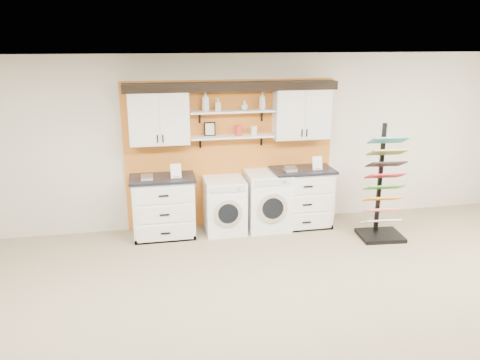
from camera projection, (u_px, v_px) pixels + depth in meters
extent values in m
plane|color=white|center=(324.00, 68.00, 3.45)|extent=(10.00, 10.00, 0.00)
plane|color=beige|center=(230.00, 142.00, 7.61)|extent=(10.00, 0.00, 10.00)
cube|color=#C16A20|center=(231.00, 154.00, 7.64)|extent=(3.40, 0.07, 2.40)
cube|color=white|center=(159.00, 117.00, 7.08)|extent=(0.90, 0.34, 0.84)
cube|color=white|center=(144.00, 119.00, 6.87)|extent=(0.42, 0.01, 0.78)
cube|color=white|center=(174.00, 118.00, 6.95)|extent=(0.42, 0.01, 0.78)
cube|color=white|center=(301.00, 112.00, 7.50)|extent=(0.90, 0.34, 0.84)
cube|color=white|center=(291.00, 114.00, 7.29)|extent=(0.42, 0.01, 0.78)
cube|color=white|center=(318.00, 114.00, 7.37)|extent=(0.42, 0.01, 0.78)
cube|color=white|center=(232.00, 137.00, 7.39)|extent=(1.32, 0.28, 0.03)
cube|color=white|center=(232.00, 111.00, 7.27)|extent=(1.32, 0.28, 0.03)
cube|color=black|center=(232.00, 85.00, 7.18)|extent=(3.30, 0.40, 0.10)
cube|color=black|center=(234.00, 90.00, 7.01)|extent=(3.30, 0.04, 0.04)
cube|color=black|center=(210.00, 129.00, 7.33)|extent=(0.18, 0.02, 0.22)
cube|color=beige|center=(210.00, 129.00, 7.32)|extent=(0.14, 0.01, 0.18)
cylinder|color=red|center=(238.00, 130.00, 7.38)|extent=(0.11, 0.11, 0.16)
cylinder|color=silver|center=(254.00, 130.00, 7.43)|extent=(0.10, 0.10, 0.14)
cube|color=white|center=(164.00, 208.00, 7.34)|extent=(0.94, 0.60, 0.94)
cube|color=black|center=(166.00, 240.00, 7.21)|extent=(0.94, 0.06, 0.07)
cube|color=black|center=(162.00, 178.00, 7.20)|extent=(1.00, 0.66, 0.04)
cube|color=white|center=(164.00, 196.00, 6.97)|extent=(0.85, 0.02, 0.26)
cube|color=white|center=(164.00, 214.00, 7.06)|extent=(0.85, 0.02, 0.26)
cube|color=white|center=(165.00, 233.00, 7.14)|extent=(0.85, 0.02, 0.26)
cube|color=white|center=(301.00, 198.00, 7.76)|extent=(0.94, 0.60, 0.94)
cube|color=black|center=(305.00, 229.00, 7.64)|extent=(0.94, 0.06, 0.07)
cube|color=black|center=(302.00, 170.00, 7.62)|extent=(1.01, 0.66, 0.04)
cube|color=white|center=(308.00, 186.00, 7.39)|extent=(0.86, 0.02, 0.26)
cube|color=white|center=(307.00, 204.00, 7.48)|extent=(0.86, 0.02, 0.26)
cube|color=white|center=(306.00, 222.00, 7.57)|extent=(0.86, 0.02, 0.26)
cube|color=white|center=(224.00, 205.00, 7.53)|extent=(0.63, 0.66, 0.88)
cube|color=silver|center=(228.00, 189.00, 7.11)|extent=(0.54, 0.02, 0.09)
cylinder|color=silver|center=(228.00, 213.00, 7.22)|extent=(0.45, 0.05, 0.45)
cylinder|color=black|center=(228.00, 214.00, 7.20)|extent=(0.32, 0.03, 0.32)
cube|color=white|center=(267.00, 200.00, 7.65)|extent=(0.68, 0.66, 0.96)
cube|color=silver|center=(273.00, 182.00, 7.22)|extent=(0.58, 0.02, 0.10)
cylinder|color=silver|center=(273.00, 208.00, 7.34)|extent=(0.48, 0.05, 0.48)
cylinder|color=black|center=(273.00, 209.00, 7.32)|extent=(0.34, 0.03, 0.34)
cube|color=black|center=(380.00, 235.00, 7.38)|extent=(0.70, 0.60, 0.07)
cube|color=black|center=(380.00, 178.00, 7.31)|extent=(0.06, 0.06, 1.74)
cube|color=white|center=(381.00, 221.00, 7.33)|extent=(0.57, 0.35, 0.16)
cube|color=#FF7471|center=(382.00, 210.00, 7.28)|extent=(0.57, 0.35, 0.16)
cube|color=orange|center=(383.00, 199.00, 7.23)|extent=(0.57, 0.35, 0.16)
cube|color=#2E8724|center=(384.00, 187.00, 7.17)|extent=(0.57, 0.35, 0.16)
cube|color=red|center=(385.00, 176.00, 7.12)|extent=(0.57, 0.35, 0.16)
cube|color=black|center=(386.00, 164.00, 7.07)|extent=(0.57, 0.35, 0.16)
cube|color=olive|center=(387.00, 152.00, 7.01)|extent=(0.57, 0.35, 0.16)
cube|color=teal|center=(388.00, 140.00, 6.96)|extent=(0.57, 0.35, 0.16)
imported|color=silver|center=(205.00, 101.00, 7.15)|extent=(0.13, 0.13, 0.30)
imported|color=silver|center=(218.00, 105.00, 7.20)|extent=(0.09, 0.09, 0.19)
imported|color=silver|center=(244.00, 105.00, 7.28)|extent=(0.15, 0.15, 0.14)
imported|color=silver|center=(262.00, 101.00, 7.32)|extent=(0.13, 0.13, 0.28)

